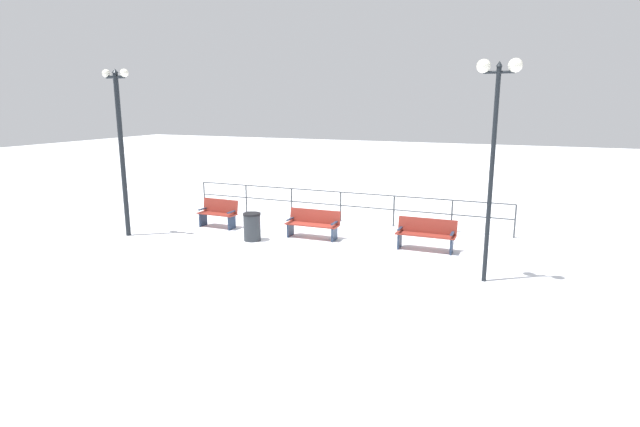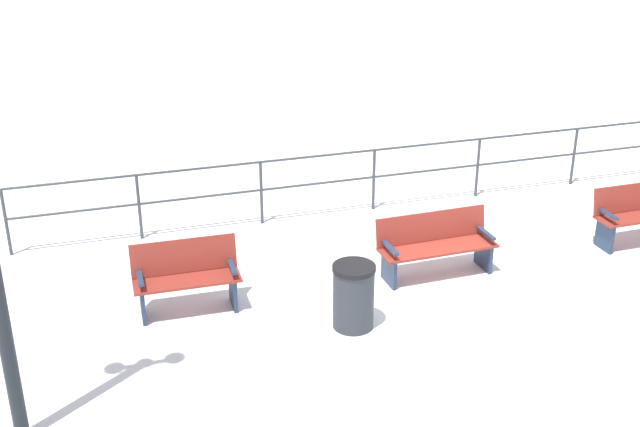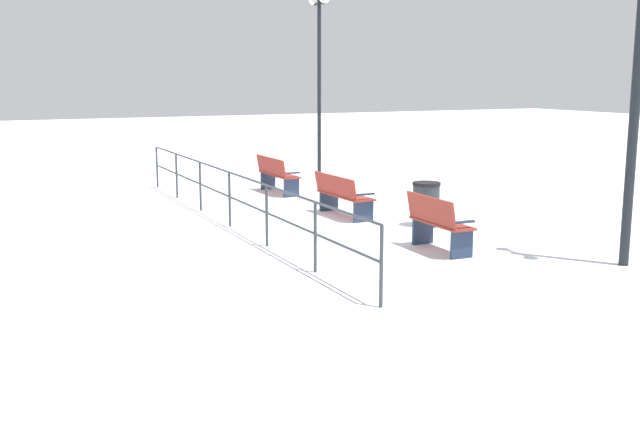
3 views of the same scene
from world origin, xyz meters
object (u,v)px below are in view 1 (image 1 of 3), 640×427
bench_nearest (218,213)px  bench_second (313,223)px  bench_third (426,234)px  lamppost_near (120,135)px  trash_bin (252,227)px  lamppost_middle (495,119)px

bench_nearest → bench_second: bench_nearest is taller
bench_third → lamppost_near: lamppost_near is taller
bench_third → trash_bin: (1.03, -5.13, -0.06)m
lamppost_near → trash_bin: lamppost_near is taller
bench_second → bench_third: bearing=89.0°
lamppost_near → trash_bin: (-1.02, 3.96, -2.75)m
bench_nearest → lamppost_middle: lamppost_middle is taller
bench_second → lamppost_middle: size_ratio=0.33×
lamppost_near → lamppost_middle: (0.00, 10.90, 0.63)m
bench_third → trash_bin: 5.23m
bench_second → lamppost_near: bearing=-71.2°
bench_second → lamppost_near: 6.51m
lamppost_near → lamppost_middle: size_ratio=1.01×
lamppost_near → bench_third: bearing=102.7°
bench_second → bench_third: bench_third is taller
bench_nearest → bench_second: size_ratio=0.82×
bench_nearest → lamppost_middle: bearing=78.5°
bench_nearest → lamppost_middle: size_ratio=0.27×
bench_nearest → lamppost_near: (2.06, -2.03, 2.69)m
bench_third → lamppost_middle: size_ratio=0.33×
bench_third → bench_second: bearing=-90.3°
bench_nearest → lamppost_middle: (2.06, 8.87, 3.32)m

